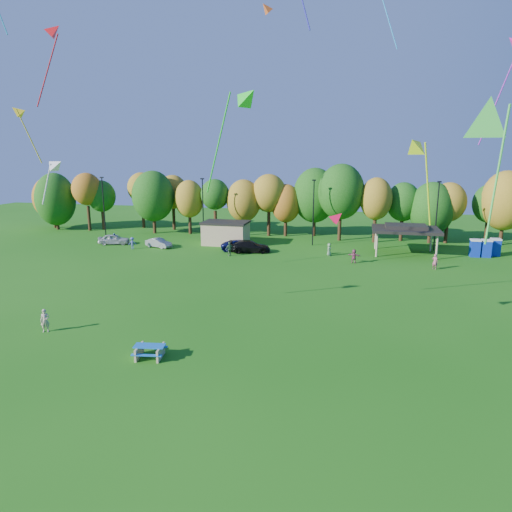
% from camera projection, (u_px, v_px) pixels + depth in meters
% --- Properties ---
extents(ground, '(160.00, 160.00, 0.00)m').
position_uv_depth(ground, '(204.00, 377.00, 26.12)').
color(ground, '#19600F').
rests_on(ground, ground).
extents(tree_line, '(93.57, 10.55, 11.15)m').
position_uv_depth(tree_line, '(297.00, 199.00, 68.32)').
color(tree_line, black).
rests_on(tree_line, ground).
extents(lamp_posts, '(64.50, 0.25, 9.09)m').
position_uv_depth(lamp_posts, '(313.00, 210.00, 62.64)').
color(lamp_posts, black).
rests_on(lamp_posts, ground).
extents(utility_building, '(6.30, 4.30, 3.25)m').
position_uv_depth(utility_building, '(226.00, 233.00, 64.07)').
color(utility_building, tan).
rests_on(utility_building, ground).
extents(pavilion, '(8.20, 6.20, 3.77)m').
position_uv_depth(pavilion, '(406.00, 229.00, 57.55)').
color(pavilion, tan).
rests_on(pavilion, ground).
extents(porta_potties, '(3.75, 2.32, 2.18)m').
position_uv_depth(porta_potties, '(485.00, 248.00, 56.58)').
color(porta_potties, '#0D2BAB').
rests_on(porta_potties, ground).
extents(picnic_table, '(2.12, 1.84, 0.83)m').
position_uv_depth(picnic_table, '(150.00, 350.00, 28.54)').
color(picnic_table, tan).
rests_on(picnic_table, ground).
extents(kite_flyer, '(0.74, 0.65, 1.69)m').
position_uv_depth(kite_flyer, '(45.00, 321.00, 32.63)').
color(kite_flyer, tan).
rests_on(kite_flyer, ground).
extents(car_a, '(4.61, 2.89, 1.46)m').
position_uv_depth(car_a, '(114.00, 239.00, 64.21)').
color(car_a, silver).
rests_on(car_a, ground).
extents(car_b, '(4.05, 2.47, 1.26)m').
position_uv_depth(car_b, '(159.00, 243.00, 62.07)').
color(car_b, gray).
rests_on(car_b, ground).
extents(car_c, '(5.29, 2.44, 1.47)m').
position_uv_depth(car_c, '(242.00, 246.00, 59.60)').
color(car_c, '#0C1048').
rests_on(car_c, ground).
extents(car_d, '(5.65, 3.35, 1.54)m').
position_uv_depth(car_d, '(250.00, 247.00, 58.96)').
color(car_d, black).
rests_on(car_d, ground).
extents(far_person_0, '(0.57, 0.81, 1.57)m').
position_uv_depth(far_person_0, '(329.00, 250.00, 57.04)').
color(far_person_0, '#79A26E').
rests_on(far_person_0, ground).
extents(far_person_1, '(0.98, 0.93, 1.59)m').
position_uv_depth(far_person_1, '(114.00, 239.00, 64.06)').
color(far_person_1, '#4C73A7').
rests_on(far_person_1, ground).
extents(far_person_2, '(0.75, 0.68, 1.73)m').
position_uv_depth(far_person_2, '(435.00, 262.00, 50.31)').
color(far_person_2, '#B2536C').
rests_on(far_person_2, ground).
extents(far_person_3, '(1.60, 0.81, 1.65)m').
position_uv_depth(far_person_3, '(354.00, 256.00, 53.21)').
color(far_person_3, '#963E61').
rests_on(far_person_3, ground).
extents(far_person_4, '(1.15, 0.86, 1.59)m').
position_uv_depth(far_person_4, '(132.00, 243.00, 61.09)').
color(far_person_4, '#48569E').
rests_on(far_person_4, ground).
extents(far_person_5, '(1.04, 1.02, 1.75)m').
position_uv_depth(far_person_5, '(229.00, 249.00, 56.95)').
color(far_person_5, '#537F4E').
rests_on(far_person_5, ground).
extents(kite_0, '(3.16, 1.58, 5.36)m').
position_uv_depth(kite_0, '(17.00, 112.00, 41.09)').
color(kite_0, gold).
extents(kite_4, '(2.10, 3.11, 5.42)m').
position_uv_depth(kite_4, '(415.00, 146.00, 26.60)').
color(kite_4, '#E8FF1A').
extents(kite_6, '(2.60, 4.99, 7.99)m').
position_uv_depth(kite_6, '(487.00, 114.00, 22.71)').
color(kite_6, '#53ED5B').
extents(kite_7, '(1.39, 1.20, 1.18)m').
position_uv_depth(kite_7, '(337.00, 217.00, 30.29)').
color(kite_7, red).
extents(kite_8, '(3.48, 2.29, 6.30)m').
position_uv_depth(kite_8, '(54.00, 32.00, 35.03)').
color(kite_8, red).
extents(kite_10, '(4.20, 2.75, 7.46)m').
position_uv_depth(kite_10, '(247.00, 98.00, 30.80)').
color(kite_10, '#1BD023').
extents(kite_13, '(2.05, 1.88, 1.64)m').
position_uv_depth(kite_13, '(266.00, 8.00, 49.56)').
color(kite_13, '#DC5618').
extents(kite_15, '(2.13, 1.09, 3.43)m').
position_uv_depth(kite_15, '(56.00, 165.00, 31.28)').
color(kite_15, silver).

